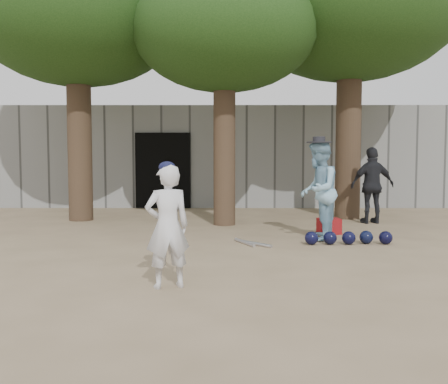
{
  "coord_description": "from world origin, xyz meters",
  "views": [
    {
      "loc": [
        0.62,
        -6.74,
        1.49
      ],
      "look_at": [
        0.6,
        1.0,
        0.95
      ],
      "focal_mm": 40.0,
      "sensor_mm": 36.0,
      "label": 1
    }
  ],
  "objects_px": {
    "spectator_blue": "(318,191)",
    "red_bag": "(329,226)",
    "spectator_dark": "(372,185)",
    "boy_player": "(167,227)"
  },
  "relations": [
    {
      "from": "red_bag",
      "to": "boy_player",
      "type": "bearing_deg",
      "value": -123.72
    },
    {
      "from": "spectator_blue",
      "to": "spectator_dark",
      "type": "bearing_deg",
      "value": 161.79
    },
    {
      "from": "spectator_blue",
      "to": "red_bag",
      "type": "height_order",
      "value": "spectator_blue"
    },
    {
      "from": "spectator_dark",
      "to": "red_bag",
      "type": "distance_m",
      "value": 2.14
    },
    {
      "from": "spectator_blue",
      "to": "spectator_dark",
      "type": "distance_m",
      "value": 2.8
    },
    {
      "from": "boy_player",
      "to": "red_bag",
      "type": "relative_size",
      "value": 3.35
    },
    {
      "from": "boy_player",
      "to": "spectator_dark",
      "type": "height_order",
      "value": "spectator_dark"
    },
    {
      "from": "spectator_dark",
      "to": "red_bag",
      "type": "xyz_separation_m",
      "value": [
        -1.29,
        -1.56,
        -0.71
      ]
    },
    {
      "from": "boy_player",
      "to": "spectator_dark",
      "type": "relative_size",
      "value": 0.82
    },
    {
      "from": "spectator_blue",
      "to": "red_bag",
      "type": "bearing_deg",
      "value": 171.43
    }
  ]
}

